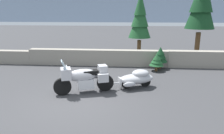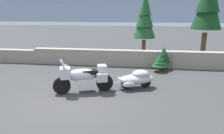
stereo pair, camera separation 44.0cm
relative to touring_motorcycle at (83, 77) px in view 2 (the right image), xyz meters
name	(u,v)px [view 2 (the right image)]	position (x,y,z in m)	size (l,w,h in m)	color
ground_plane	(74,101)	(-0.13, -0.83, -0.62)	(80.00, 80.00, 0.00)	#38383A
stone_guard_wall	(111,58)	(0.48, 4.30, -0.18)	(24.00, 0.54, 0.94)	gray
distant_ridgeline	(137,0)	(-0.13, 94.31, 7.38)	(240.00, 80.00, 16.00)	#8C9EB7
touring_motorcycle	(83,77)	(0.00, 0.00, 0.00)	(2.21, 1.21, 1.33)	black
car_shaped_trailer	(136,78)	(2.02, 0.75, -0.21)	(2.19, 1.18, 0.76)	black
pine_tree_secondary	(145,17)	(2.34, 6.33, 2.06)	(1.44, 1.44, 4.29)	brown
pine_sapling_near	(160,61)	(3.14, 3.33, -0.04)	(0.75, 0.75, 0.94)	brown
pine_sapling_farther	(164,56)	(3.39, 3.83, 0.13)	(0.81, 0.81, 1.21)	brown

